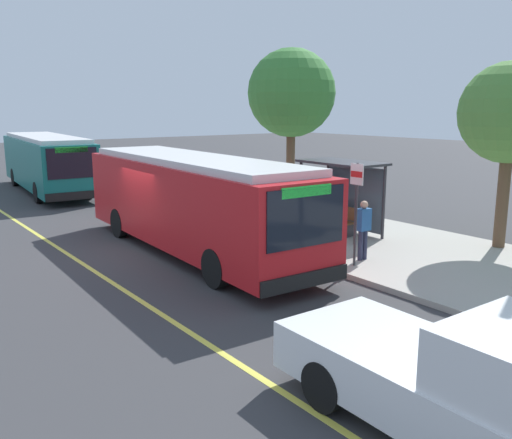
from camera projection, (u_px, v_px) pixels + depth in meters
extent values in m
plane|color=#38383A|center=(147.00, 249.00, 17.16)|extent=(120.00, 120.00, 0.00)
cube|color=#A8A399|center=(292.00, 223.00, 20.67)|extent=(44.00, 6.40, 0.15)
cube|color=#E0D64C|center=(78.00, 261.00, 15.87)|extent=(36.00, 0.14, 0.01)
cube|color=red|center=(193.00, 203.00, 16.50)|extent=(10.77, 2.98, 2.40)
cube|color=silver|center=(192.00, 160.00, 16.24)|extent=(9.91, 2.69, 0.20)
cube|color=black|center=(306.00, 217.00, 12.09)|extent=(0.13, 2.17, 1.34)
cube|color=black|center=(229.00, 190.00, 17.16)|extent=(9.39, 0.42, 1.06)
cube|color=white|center=(229.00, 229.00, 17.42)|extent=(10.14, 0.44, 0.28)
cube|color=#26D83F|center=(307.00, 191.00, 11.97)|extent=(0.09, 1.40, 0.24)
cube|color=black|center=(306.00, 280.00, 12.37)|extent=(0.18, 2.50, 0.36)
cylinder|color=black|center=(290.00, 254.00, 14.68)|extent=(1.01, 0.32, 1.00)
cylinder|color=black|center=(216.00, 268.00, 13.40)|extent=(1.01, 0.32, 1.00)
cylinder|color=black|center=(180.00, 216.00, 19.94)|extent=(1.01, 0.32, 1.00)
cylinder|color=black|center=(119.00, 223.00, 18.66)|extent=(1.01, 0.32, 1.00)
cube|color=#146B66|center=(47.00, 163.00, 28.59)|extent=(11.18, 3.47, 2.40)
cube|color=silver|center=(45.00, 138.00, 28.32)|extent=(10.28, 3.14, 0.20)
cube|color=black|center=(72.00, 163.00, 23.92)|extent=(0.22, 2.16, 1.34)
cube|color=black|center=(72.00, 156.00, 29.20)|extent=(9.65, 0.86, 1.06)
cube|color=silver|center=(73.00, 179.00, 29.45)|extent=(10.42, 0.91, 0.28)
cube|color=#26D83F|center=(72.00, 150.00, 23.79)|extent=(0.15, 1.40, 0.24)
cube|color=black|center=(75.00, 196.00, 24.20)|extent=(0.29, 2.50, 0.36)
cylinder|color=black|center=(88.00, 189.00, 26.56)|extent=(1.02, 0.36, 1.00)
cylinder|color=black|center=(38.00, 192.00, 25.36)|extent=(1.02, 0.36, 1.00)
cylinder|color=black|center=(57.00, 175.00, 32.14)|extent=(1.02, 0.36, 1.00)
cylinder|color=black|center=(15.00, 177.00, 30.94)|extent=(1.02, 0.36, 1.00)
cube|color=white|center=(460.00, 395.00, 7.14)|extent=(5.43, 2.07, 0.75)
cylinder|color=black|center=(404.00, 354.00, 9.00)|extent=(0.76, 0.25, 0.76)
cylinder|color=black|center=(324.00, 386.00, 7.97)|extent=(0.76, 0.25, 0.76)
cylinder|color=#333338|center=(384.00, 203.00, 17.69)|extent=(0.10, 0.10, 2.40)
cylinder|color=#333338|center=(356.00, 207.00, 16.92)|extent=(0.10, 0.10, 2.40)
cylinder|color=#333338|center=(328.00, 193.00, 19.73)|extent=(0.10, 0.10, 2.40)
cylinder|color=#333338|center=(301.00, 196.00, 18.96)|extent=(0.10, 0.10, 2.40)
cube|color=#333338|center=(342.00, 162.00, 18.08)|extent=(2.90, 1.60, 0.08)
cube|color=#4C606B|center=(354.00, 197.00, 18.71)|extent=(2.47, 0.04, 2.16)
cube|color=navy|center=(314.00, 196.00, 19.35)|extent=(0.06, 1.11, 1.82)
cube|color=brown|center=(334.00, 220.00, 18.63)|extent=(1.60, 0.44, 0.06)
cube|color=brown|center=(339.00, 211.00, 18.71)|extent=(1.60, 0.05, 0.44)
cube|color=#333338|center=(319.00, 223.00, 19.24)|extent=(0.08, 0.40, 0.45)
cube|color=#333338|center=(349.00, 230.00, 18.11)|extent=(0.08, 0.40, 0.45)
cylinder|color=#333338|center=(356.00, 215.00, 14.60)|extent=(0.07, 0.07, 2.80)
cube|color=white|center=(357.00, 174.00, 14.37)|extent=(0.44, 0.03, 0.56)
cube|color=red|center=(357.00, 174.00, 14.36)|extent=(0.40, 0.01, 0.16)
cylinder|color=#282D47|center=(365.00, 245.00, 15.41)|extent=(0.14, 0.14, 0.85)
cylinder|color=#282D47|center=(360.00, 245.00, 15.30)|extent=(0.14, 0.14, 0.85)
cube|color=#265999|center=(364.00, 219.00, 15.21)|extent=(0.24, 0.40, 0.62)
sphere|color=tan|center=(364.00, 205.00, 15.12)|extent=(0.22, 0.22, 0.22)
cylinder|color=brown|center=(290.00, 169.00, 22.53)|extent=(0.36, 0.36, 3.48)
sphere|color=#387A33|center=(291.00, 93.00, 21.91)|extent=(3.54, 3.54, 3.54)
cylinder|color=brown|center=(502.00, 200.00, 16.58)|extent=(0.36, 0.36, 2.95)
sphere|color=#4C8438|center=(511.00, 113.00, 16.05)|extent=(3.01, 3.01, 3.01)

